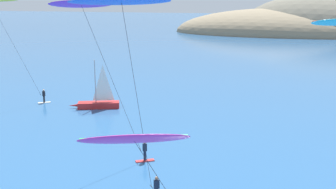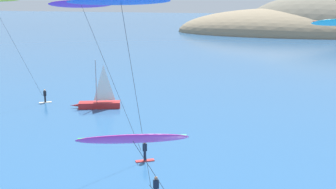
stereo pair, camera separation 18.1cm
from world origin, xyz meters
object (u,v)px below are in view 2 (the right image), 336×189
at_px(kitesurfer_blue, 124,17).
at_px(kitesurfer_magenta, 139,148).
at_px(kitesurfer_purple, 88,20).
at_px(sailboat_near, 97,102).

height_order(kitesurfer_blue, kitesurfer_magenta, kitesurfer_blue).
bearing_deg(kitesurfer_purple, kitesurfer_blue, -48.12).
bearing_deg(sailboat_near, kitesurfer_blue, -60.19).
distance_m(sailboat_near, kitesurfer_magenta, 30.55).
height_order(sailboat_near, kitesurfer_blue, kitesurfer_blue).
distance_m(kitesurfer_blue, kitesurfer_magenta, 8.02).
bearing_deg(sailboat_near, kitesurfer_purple, -65.37).
distance_m(sailboat_near, kitesurfer_blue, 26.96).
xyz_separation_m(sailboat_near, kitesurfer_blue, (12.21, -21.31, 11.13)).
bearing_deg(kitesurfer_purple, sailboat_near, 114.63).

